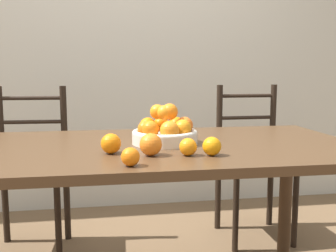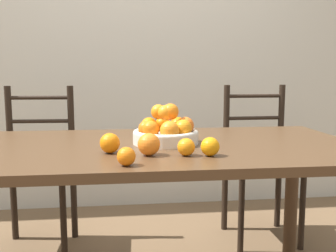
# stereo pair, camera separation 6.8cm
# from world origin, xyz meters

# --- Properties ---
(wall_back) EXTENTS (8.00, 0.06, 2.60)m
(wall_back) POSITION_xyz_m (0.00, 1.50, 1.30)
(wall_back) COLOR beige
(wall_back) RESTS_ON ground_plane
(dining_table) EXTENTS (1.82, 0.89, 0.78)m
(dining_table) POSITION_xyz_m (0.00, 0.00, 0.68)
(dining_table) COLOR #4C331E
(dining_table) RESTS_ON ground_plane
(fruit_bowl) EXTENTS (0.28, 0.28, 0.17)m
(fruit_bowl) POSITION_xyz_m (0.10, 0.02, 0.83)
(fruit_bowl) COLOR silver
(fruit_bowl) RESTS_ON dining_table
(orange_loose_0) EXTENTS (0.06, 0.06, 0.06)m
(orange_loose_0) POSITION_xyz_m (0.14, -0.24, 0.81)
(orange_loose_0) COLOR orange
(orange_loose_0) RESTS_ON dining_table
(orange_loose_1) EXTENTS (0.06, 0.06, 0.06)m
(orange_loose_1) POSITION_xyz_m (-0.07, -0.36, 0.81)
(orange_loose_1) COLOR orange
(orange_loose_1) RESTS_ON dining_table
(orange_loose_2) EXTENTS (0.08, 0.08, 0.08)m
(orange_loose_2) POSITION_xyz_m (0.01, -0.21, 0.82)
(orange_loose_2) COLOR orange
(orange_loose_2) RESTS_ON dining_table
(orange_loose_3) EXTENTS (0.07, 0.07, 0.07)m
(orange_loose_3) POSITION_xyz_m (0.23, -0.25, 0.81)
(orange_loose_3) COLOR orange
(orange_loose_3) RESTS_ON dining_table
(orange_loose_4) EXTENTS (0.08, 0.08, 0.08)m
(orange_loose_4) POSITION_xyz_m (-0.13, -0.15, 0.81)
(orange_loose_4) COLOR orange
(orange_loose_4) RESTS_ON dining_table
(chair_left) EXTENTS (0.44, 0.42, 0.99)m
(chair_left) POSITION_xyz_m (-0.60, 0.77, 0.47)
(chair_left) COLOR black
(chair_left) RESTS_ON ground_plane
(chair_right) EXTENTS (0.42, 0.40, 0.99)m
(chair_right) POSITION_xyz_m (0.79, 0.77, 0.47)
(chair_right) COLOR black
(chair_right) RESTS_ON ground_plane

